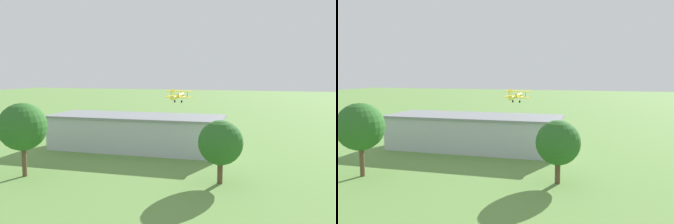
# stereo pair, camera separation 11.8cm
# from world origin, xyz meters

# --- Properties ---
(ground_plane) EXTENTS (400.00, 400.00, 0.00)m
(ground_plane) POSITION_xyz_m (0.00, 0.00, 0.00)
(ground_plane) COLOR #608C42
(hangar) EXTENTS (33.01, 12.24, 6.48)m
(hangar) POSITION_xyz_m (-2.58, 28.13, 3.25)
(hangar) COLOR #B7BCC6
(hangar) RESTS_ON ground_plane
(biplane) EXTENTS (7.32, 6.94, 3.59)m
(biplane) POSITION_xyz_m (-4.59, 6.21, 8.77)
(biplane) COLOR yellow
(car_green) EXTENTS (2.01, 4.14, 1.64)m
(car_green) POSITION_xyz_m (18.33, 16.90, 0.85)
(car_green) COLOR #1E6B38
(car_green) RESTS_ON ground_plane
(car_orange) EXTENTS (2.08, 4.10, 1.72)m
(car_orange) POSITION_xyz_m (24.46, 17.49, 0.88)
(car_orange) COLOR orange
(car_orange) RESTS_ON ground_plane
(car_grey) EXTENTS (1.95, 4.57, 1.67)m
(car_grey) POSITION_xyz_m (31.95, 16.54, 0.86)
(car_grey) COLOR slate
(car_grey) RESTS_ON ground_plane
(person_at_fence_line) EXTENTS (0.46, 0.46, 1.72)m
(person_at_fence_line) POSITION_xyz_m (-19.09, 19.26, 0.86)
(person_at_fence_line) COLOR navy
(person_at_fence_line) RESTS_ON ground_plane
(person_beside_truck) EXTENTS (0.53, 0.53, 1.70)m
(person_beside_truck) POSITION_xyz_m (-20.09, 17.76, 0.85)
(person_beside_truck) COLOR #72338C
(person_beside_truck) RESTS_ON ground_plane
(person_crossing_taxiway) EXTENTS (0.52, 0.52, 1.65)m
(person_crossing_taxiway) POSITION_xyz_m (-19.86, 14.13, 0.82)
(person_crossing_taxiway) COLOR #72338C
(person_crossing_taxiway) RESTS_ON ground_plane
(person_near_hangar_door) EXTENTS (0.54, 0.54, 1.70)m
(person_near_hangar_door) POSITION_xyz_m (-11.39, 11.25, 0.85)
(person_near_hangar_door) COLOR orange
(person_near_hangar_door) RESTS_ON ground_plane
(tree_by_windsock) EXTENTS (5.81, 5.81, 8.32)m
(tree_by_windsock) POSITION_xyz_m (-20.47, 43.48, 5.38)
(tree_by_windsock) COLOR brown
(tree_by_windsock) RESTS_ON ground_plane
(tree_near_perimeter_road) EXTENTS (6.56, 6.56, 10.27)m
(tree_near_perimeter_road) POSITION_xyz_m (5.98, 48.33, 6.95)
(tree_near_perimeter_road) COLOR brown
(tree_near_perimeter_road) RESTS_ON ground_plane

